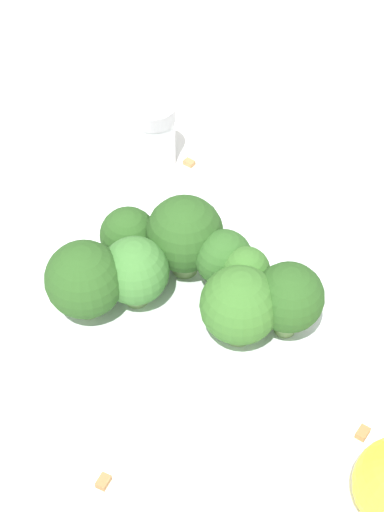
% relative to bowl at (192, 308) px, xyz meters
% --- Properties ---
extents(ground_plane, '(3.00, 3.00, 0.00)m').
position_rel_bowl_xyz_m(ground_plane, '(0.00, 0.00, -0.02)').
color(ground_plane, white).
extents(bowl, '(0.22, 0.22, 0.05)m').
position_rel_bowl_xyz_m(bowl, '(0.00, 0.00, 0.00)').
color(bowl, silver).
rests_on(bowl, ground_plane).
extents(broccoli_floret_0, '(0.05, 0.05, 0.06)m').
position_rel_bowl_xyz_m(broccoli_floret_0, '(-0.07, 0.00, 0.05)').
color(broccoli_floret_0, '#8EB770').
rests_on(broccoli_floret_0, bowl).
extents(broccoli_floret_1, '(0.05, 0.05, 0.06)m').
position_rel_bowl_xyz_m(broccoli_floret_1, '(0.00, 0.02, 0.06)').
color(broccoli_floret_1, '#7A9E5B').
rests_on(broccoli_floret_1, bowl).
extents(broccoli_floret_2, '(0.05, 0.05, 0.05)m').
position_rel_bowl_xyz_m(broccoli_floret_2, '(-0.04, -0.00, 0.05)').
color(broccoli_floret_2, '#84AD66').
rests_on(broccoli_floret_2, bowl).
extents(broccoli_floret_3, '(0.05, 0.05, 0.06)m').
position_rel_bowl_xyz_m(broccoli_floret_3, '(0.02, -0.05, 0.05)').
color(broccoli_floret_3, '#84AD66').
rests_on(broccoli_floret_3, bowl).
extents(broccoli_floret_4, '(0.04, 0.04, 0.05)m').
position_rel_bowl_xyz_m(broccoli_floret_4, '(-0.04, 0.04, 0.05)').
color(broccoli_floret_4, '#7A9E5B').
rests_on(broccoli_floret_4, bowl).
extents(broccoli_floret_5, '(0.03, 0.03, 0.05)m').
position_rel_bowl_xyz_m(broccoli_floret_5, '(0.03, -0.03, 0.06)').
color(broccoli_floret_5, '#7A9E5B').
rests_on(broccoli_floret_5, bowl).
extents(broccoli_floret_6, '(0.04, 0.04, 0.05)m').
position_rel_bowl_xyz_m(broccoli_floret_6, '(0.02, -0.01, 0.05)').
color(broccoli_floret_6, '#8EB770').
rests_on(broccoli_floret_6, bowl).
extents(broccoli_floret_7, '(0.05, 0.05, 0.06)m').
position_rel_bowl_xyz_m(broccoli_floret_7, '(0.05, -0.05, 0.06)').
color(broccoli_floret_7, '#7A9E5B').
rests_on(broccoli_floret_7, bowl).
extents(pepper_shaker, '(0.04, 0.04, 0.06)m').
position_rel_bowl_xyz_m(pepper_shaker, '(0.02, 0.19, 0.01)').
color(pepper_shaker, silver).
rests_on(pepper_shaker, ground_plane).
extents(almond_crumb_1, '(0.01, 0.01, 0.01)m').
position_rel_bowl_xyz_m(almond_crumb_1, '(0.05, 0.18, -0.02)').
color(almond_crumb_1, '#AD7F4C').
rests_on(almond_crumb_1, ground_plane).
extents(almond_crumb_3, '(0.01, 0.01, 0.01)m').
position_rel_bowl_xyz_m(almond_crumb_3, '(-0.09, -0.10, -0.02)').
color(almond_crumb_3, olive).
rests_on(almond_crumb_3, ground_plane).
extents(almond_crumb_4, '(0.01, 0.01, 0.01)m').
position_rel_bowl_xyz_m(almond_crumb_4, '(0.08, -0.12, -0.02)').
color(almond_crumb_4, olive).
rests_on(almond_crumb_4, ground_plane).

